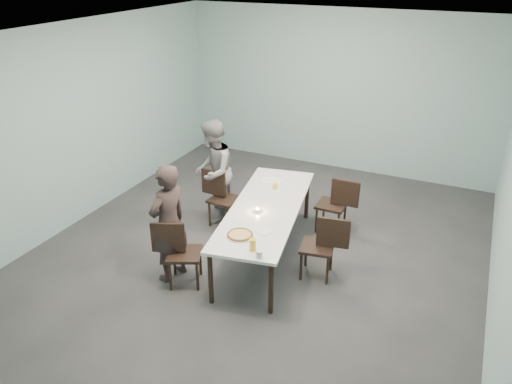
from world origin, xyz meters
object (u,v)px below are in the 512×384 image
at_px(diner_near, 169,223).
at_px(beer_glass, 253,245).
at_px(chair_far_left, 220,194).
at_px(water_tumbler, 259,254).
at_px(chair_near_left, 178,249).
at_px(pizza, 240,235).
at_px(amber_tumbler, 275,186).
at_px(diner_far, 213,171).
at_px(tealight, 257,211).
at_px(side_plate, 265,231).
at_px(chair_near_right, 324,243).
at_px(table, 266,211).
at_px(chair_far_right, 337,202).

relative_size(diner_near, beer_glass, 10.55).
height_order(chair_far_left, water_tumbler, chair_far_left).
height_order(chair_near_left, pizza, chair_near_left).
xyz_separation_m(pizza, amber_tumbler, (-0.14, 1.43, 0.02)).
relative_size(chair_near_left, chair_far_left, 1.00).
bearing_deg(beer_glass, diner_far, 131.12).
bearing_deg(tealight, diner_near, -136.09).
height_order(chair_far_left, side_plate, chair_far_left).
bearing_deg(tealight, chair_near_left, -127.44).
xyz_separation_m(chair_near_left, chair_near_right, (1.62, 0.91, 0.00)).
relative_size(chair_near_left, chair_near_right, 1.00).
bearing_deg(beer_glass, side_plate, 94.81).
bearing_deg(table, diner_far, 151.72).
relative_size(chair_far_left, diner_far, 0.54).
height_order(diner_near, amber_tumbler, diner_near).
bearing_deg(diner_far, amber_tumbler, 69.64).
distance_m(pizza, side_plate, 0.33).
bearing_deg(water_tumbler, diner_near, 172.82).
bearing_deg(amber_tumbler, water_tumbler, -72.58).
bearing_deg(pizza, water_tumbler, -38.92).
relative_size(chair_far_left, tealight, 15.54).
bearing_deg(diner_far, tealight, 36.31).
relative_size(table, pizza, 7.99).
bearing_deg(amber_tumbler, beer_glass, -75.71).
height_order(side_plate, amber_tumbler, amber_tumbler).
distance_m(chair_far_left, chair_far_right, 1.79).
relative_size(chair_far_left, water_tumbler, 9.67).
bearing_deg(pizza, diner_far, 129.26).
xyz_separation_m(chair_near_left, pizza, (0.76, 0.24, 0.27)).
bearing_deg(tealight, chair_near_right, 0.74).
xyz_separation_m(diner_near, water_tumbler, (1.33, -0.17, 0.00)).
xyz_separation_m(chair_far_right, side_plate, (-0.44, -1.65, 0.25)).
relative_size(chair_far_right, diner_near, 0.55).
height_order(chair_far_right, diner_far, diner_far).
relative_size(table, chair_near_right, 3.12).
bearing_deg(chair_far_left, chair_far_right, 21.12).
xyz_separation_m(diner_near, beer_glass, (1.20, -0.06, 0.03)).
distance_m(tealight, amber_tumbler, 0.77).
relative_size(chair_far_right, beer_glass, 5.80).
bearing_deg(beer_glass, chair_far_right, 79.10).
bearing_deg(beer_glass, table, 105.96).
bearing_deg(chair_far_left, diner_far, 153.82).
height_order(chair_near_left, chair_far_left, same).
distance_m(chair_near_left, chair_far_right, 2.56).
bearing_deg(tealight, diner_far, 144.42).
height_order(table, diner_near, diner_near).
xyz_separation_m(diner_far, pizza, (1.20, -1.47, -0.04)).
height_order(chair_near_right, beer_glass, beer_glass).
height_order(diner_near, side_plate, diner_near).
distance_m(table, amber_tumbler, 0.61).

